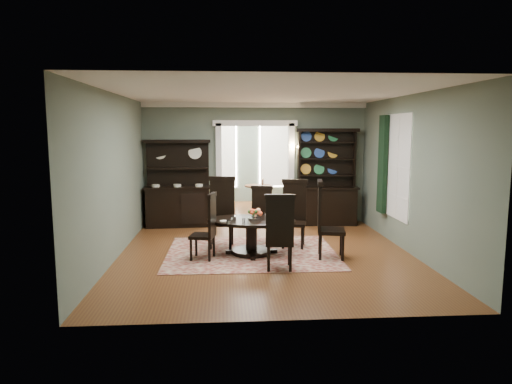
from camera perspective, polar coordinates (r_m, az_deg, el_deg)
room at (r=8.45m, az=1.21°, el=2.60°), size 5.51×6.01×3.01m
parlor at (r=13.91m, az=-0.82°, el=4.39°), size 3.51×3.50×3.01m
doorway_trim at (r=11.38m, az=-0.12°, el=4.14°), size 2.08×0.25×2.57m
right_window at (r=9.91m, az=16.46°, el=3.18°), size 0.15×1.47×2.12m
wall_sconce at (r=11.32m, az=4.76°, el=5.48°), size 0.27×0.21×0.21m
rug at (r=8.80m, az=-0.55°, el=-7.59°), size 3.22×2.58×0.01m
dining_table at (r=8.63m, az=-0.58°, el=-4.78°), size 1.88×1.87×0.66m
centerpiece at (r=8.56m, az=-0.18°, el=-3.11°), size 1.24×0.80×0.20m
chair_far_left at (r=9.20m, az=-4.28°, el=-2.24°), size 0.57×0.55×1.41m
chair_far_mid at (r=9.44m, az=0.68°, el=-2.67°), size 0.51×0.49×1.19m
chair_far_right at (r=9.23m, az=4.78°, el=-2.41°), size 0.59×0.57×1.35m
chair_end_left at (r=8.28m, az=-6.05°, el=-4.11°), size 0.51×0.53×1.22m
chair_end_right at (r=8.41m, az=8.60°, el=-3.18°), size 0.59×0.61×1.43m
chair_near at (r=7.56m, az=2.97°, el=-4.85°), size 0.52×0.50×1.31m
sideboard at (r=11.26m, az=-9.73°, el=-0.52°), size 1.63×0.66×2.11m
welsh_dresser at (r=11.46m, az=8.81°, el=0.27°), size 1.56×0.67×2.37m
parlor_table at (r=13.34m, az=0.28°, el=-0.23°), size 0.80×0.80×0.74m
parlor_chair_left at (r=13.33m, az=-3.22°, el=-0.18°), size 0.39×0.39×0.93m
parlor_chair_right at (r=13.29m, az=1.33°, el=-0.20°), size 0.41×0.40×0.92m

